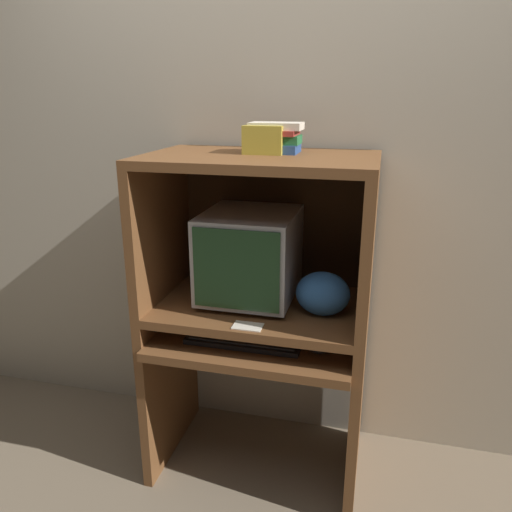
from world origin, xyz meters
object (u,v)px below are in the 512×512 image
mouse (318,349)px  snack_bag (323,294)px  storage_box (265,139)px  keyboard (243,340)px  crt_monitor (250,255)px  book_stack (275,138)px

mouse → snack_bag: snack_bag is taller
snack_bag → storage_box: 0.64m
keyboard → crt_monitor: bearing=96.5°
snack_bag → storage_box: bearing=158.9°
mouse → crt_monitor: bearing=150.0°
mouse → storage_box: (-0.26, 0.20, 0.77)m
crt_monitor → keyboard: size_ratio=0.91×
snack_bag → crt_monitor: bearing=164.8°
keyboard → mouse: 0.30m
crt_monitor → snack_bag: size_ratio=1.98×
crt_monitor → snack_bag: bearing=-15.2°
mouse → storage_box: 0.84m
book_stack → storage_box: size_ratio=1.33×
snack_bag → book_stack: bearing=150.1°
crt_monitor → snack_bag: 0.35m
keyboard → snack_bag: snack_bag is taller
snack_bag → storage_box: size_ratio=1.39×
crt_monitor → keyboard: crt_monitor is taller
crt_monitor → book_stack: 0.49m
crt_monitor → mouse: bearing=-30.0°
mouse → book_stack: size_ratio=0.36×
keyboard → storage_box: storage_box is taller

